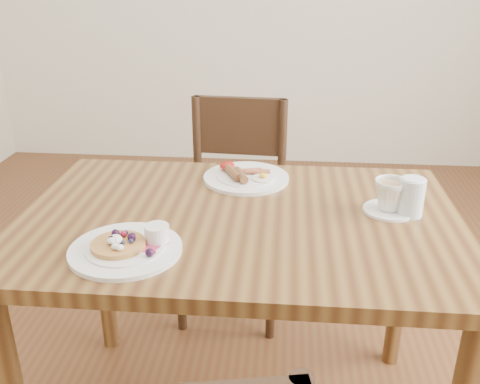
{
  "coord_description": "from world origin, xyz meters",
  "views": [
    {
      "loc": [
        0.12,
        -1.31,
        1.39
      ],
      "look_at": [
        0.0,
        0.0,
        0.82
      ],
      "focal_mm": 40.0,
      "sensor_mm": 36.0,
      "label": 1
    }
  ],
  "objects_px": {
    "pancake_plate": "(128,246)",
    "water_glass": "(411,197)",
    "breakfast_plate": "(245,176)",
    "dining_table": "(240,247)",
    "chair_far": "(235,198)",
    "teacup_saucer": "(390,197)"
  },
  "relations": [
    {
      "from": "chair_far",
      "to": "dining_table",
      "type": "bearing_deg",
      "value": 100.58
    },
    {
      "from": "pancake_plate",
      "to": "water_glass",
      "type": "relative_size",
      "value": 2.56
    },
    {
      "from": "dining_table",
      "to": "pancake_plate",
      "type": "relative_size",
      "value": 4.44
    },
    {
      "from": "water_glass",
      "to": "breakfast_plate",
      "type": "bearing_deg",
      "value": 155.5
    },
    {
      "from": "pancake_plate",
      "to": "breakfast_plate",
      "type": "height_order",
      "value": "pancake_plate"
    },
    {
      "from": "chair_far",
      "to": "pancake_plate",
      "type": "bearing_deg",
      "value": 83.19
    },
    {
      "from": "chair_far",
      "to": "water_glass",
      "type": "distance_m",
      "value": 0.89
    },
    {
      "from": "dining_table",
      "to": "chair_far",
      "type": "xyz_separation_m",
      "value": [
        -0.08,
        0.68,
        -0.16
      ]
    },
    {
      "from": "dining_table",
      "to": "chair_far",
      "type": "relative_size",
      "value": 1.36
    },
    {
      "from": "breakfast_plate",
      "to": "water_glass",
      "type": "xyz_separation_m",
      "value": [
        0.47,
        -0.21,
        0.04
      ]
    },
    {
      "from": "pancake_plate",
      "to": "water_glass",
      "type": "distance_m",
      "value": 0.76
    },
    {
      "from": "breakfast_plate",
      "to": "dining_table",
      "type": "bearing_deg",
      "value": -88.24
    },
    {
      "from": "pancake_plate",
      "to": "breakfast_plate",
      "type": "distance_m",
      "value": 0.54
    },
    {
      "from": "dining_table",
      "to": "teacup_saucer",
      "type": "bearing_deg",
      "value": 8.63
    },
    {
      "from": "chair_far",
      "to": "teacup_saucer",
      "type": "bearing_deg",
      "value": 131.97
    },
    {
      "from": "breakfast_plate",
      "to": "water_glass",
      "type": "bearing_deg",
      "value": -24.5
    },
    {
      "from": "teacup_saucer",
      "to": "water_glass",
      "type": "height_order",
      "value": "water_glass"
    },
    {
      "from": "chair_far",
      "to": "water_glass",
      "type": "bearing_deg",
      "value": 134.08
    },
    {
      "from": "dining_table",
      "to": "breakfast_plate",
      "type": "distance_m",
      "value": 0.28
    },
    {
      "from": "pancake_plate",
      "to": "teacup_saucer",
      "type": "bearing_deg",
      "value": 23.17
    },
    {
      "from": "dining_table",
      "to": "teacup_saucer",
      "type": "relative_size",
      "value": 8.57
    },
    {
      "from": "dining_table",
      "to": "water_glass",
      "type": "distance_m",
      "value": 0.49
    }
  ]
}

